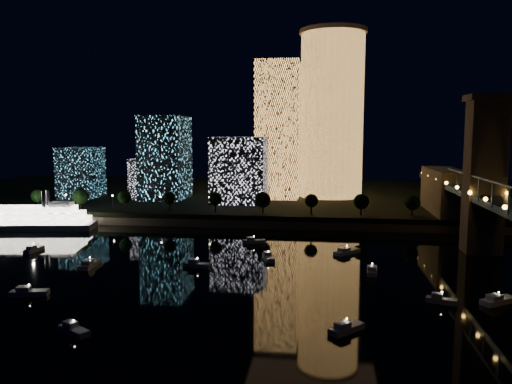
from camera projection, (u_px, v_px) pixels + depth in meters
The scene contains 10 objects.
ground at pixel (260, 293), 119.51m from camera, with size 520.00×520.00×0.00m, color black.
far_bank at pixel (296, 197), 276.63m from camera, with size 420.00×160.00×5.00m, color black.
seawall at pixel (286, 224), 200.01m from camera, with size 420.00×6.00×3.00m, color #6B5E4C.
tower_cylindrical at pixel (332, 114), 255.52m from camera, with size 34.00×34.00×84.39m.
tower_rectangular at pixel (278, 130), 251.50m from camera, with size 21.45×21.45×68.26m, color #EA9E4B.
midrise_blocks at pixel (170, 166), 247.07m from camera, with size 105.29×33.91×41.24m.
riverboat at pixel (25, 219), 197.43m from camera, with size 53.58×18.61×15.84m.
motorboats at pixel (242, 272), 134.40m from camera, with size 138.13×87.05×2.78m.
esplanade_trees at pixel (215, 199), 208.82m from camera, with size 166.02×6.99×9.00m.
street_lamps at pixel (209, 200), 215.41m from camera, with size 132.70×0.70×5.65m.
Camera 1 is at (14.44, -114.83, 38.45)m, focal length 35.00 mm.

